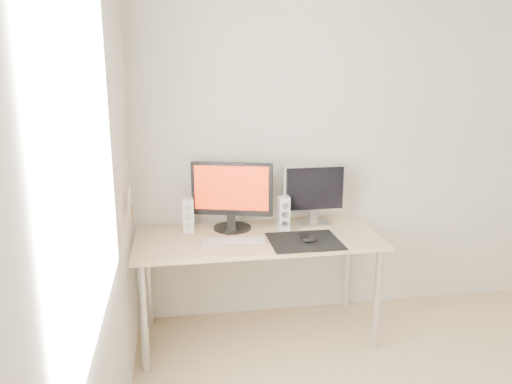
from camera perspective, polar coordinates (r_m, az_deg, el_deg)
wall_back at (r=3.78m, az=13.26°, el=5.15°), size 3.50×0.00×3.50m
wall_left at (r=1.81m, az=-18.48°, el=-4.62°), size 0.00×3.50×3.50m
window_pane at (r=1.75m, az=-18.72°, el=3.19°), size 0.00×1.30×1.30m
mousepad at (r=3.22m, az=5.58°, el=-5.61°), size 0.45×0.40×0.00m
mouse at (r=3.19m, az=6.08°, el=-5.43°), size 0.10×0.06×0.04m
desk at (r=3.33m, az=0.14°, el=-6.30°), size 1.60×0.70×0.73m
main_monitor at (r=3.37m, az=-2.77°, el=-0.16°), size 0.54×0.32×0.47m
second_monitor at (r=3.50m, az=6.65°, el=0.07°), size 0.45×0.16×0.43m
speaker_left at (r=3.38m, az=-7.78°, el=-2.66°), size 0.07×0.09×0.23m
speaker_right at (r=3.41m, az=3.18°, el=-2.41°), size 0.07×0.09×0.23m
keyboard at (r=3.18m, az=-2.57°, el=-5.64°), size 0.43×0.16×0.02m
phone_dock at (r=3.34m, az=-2.83°, el=-4.10°), size 0.08×0.06×0.14m
pennant at (r=3.04m, az=-14.19°, el=-0.88°), size 0.01×0.23×0.29m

